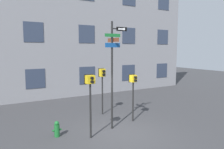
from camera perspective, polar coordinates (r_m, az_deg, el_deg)
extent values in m
plane|color=#38383A|center=(9.99, 2.56, -15.07)|extent=(60.00, 60.00, 0.00)
cube|color=gray|center=(17.27, -13.45, 15.82)|extent=(24.00, 0.60, 13.03)
cube|color=#2D384C|center=(16.37, -19.37, -1.03)|extent=(1.34, 0.03, 1.38)
cube|color=#2D384C|center=(17.56, -6.47, -0.21)|extent=(1.34, 0.03, 1.38)
cube|color=#2D384C|center=(19.52, 4.32, 0.49)|extent=(1.34, 0.03, 1.38)
cube|color=#2D384C|center=(22.04, 12.90, 1.03)|extent=(1.34, 0.03, 1.38)
cube|color=#2D384C|center=(16.28, -19.81, 10.41)|extent=(1.34, 0.03, 1.38)
cube|color=#2D384C|center=(17.49, -6.60, 10.45)|extent=(1.34, 0.03, 1.38)
cube|color=#2D384C|center=(19.45, 4.41, 10.08)|extent=(1.34, 0.03, 1.38)
cube|color=#2D384C|center=(21.98, 13.12, 9.52)|extent=(1.34, 0.03, 1.38)
cube|color=#2D384C|center=(22.39, 13.35, 17.87)|extent=(1.34, 0.03, 1.38)
cylinder|color=black|center=(9.95, 0.00, -0.48)|extent=(0.09, 0.09, 4.93)
cube|color=black|center=(10.05, 1.27, 11.85)|extent=(0.50, 0.05, 0.05)
cube|color=#196B2D|center=(9.84, 0.18, 10.21)|extent=(0.79, 0.02, 0.14)
cube|color=brown|center=(9.91, 0.30, 9.00)|extent=(0.02, 0.96, 0.17)
cube|color=#14478C|center=(9.82, 0.18, 7.66)|extent=(0.76, 0.02, 0.20)
cube|color=black|center=(10.17, 2.55, 11.78)|extent=(0.56, 0.02, 0.18)
cube|color=white|center=(10.14, 2.39, 11.80)|extent=(0.32, 0.01, 0.07)
cone|color=white|center=(10.24, 3.35, 11.74)|extent=(0.10, 0.14, 0.14)
cylinder|color=black|center=(9.18, -5.64, -9.47)|extent=(0.08, 0.08, 2.30)
cube|color=gold|center=(8.91, -5.74, -1.29)|extent=(0.35, 0.26, 0.33)
cube|color=black|center=(9.04, -6.11, -1.19)|extent=(0.41, 0.02, 0.39)
cylinder|color=black|center=(8.73, -5.22, -0.95)|extent=(0.12, 0.12, 0.12)
cylinder|color=black|center=(8.75, -5.21, -1.93)|extent=(0.12, 0.12, 0.12)
cylinder|color=silver|center=(8.78, -5.37, -0.91)|extent=(0.09, 0.01, 0.09)
cylinder|color=black|center=(11.30, 5.50, -7.09)|extent=(0.08, 0.08, 2.05)
cube|color=gold|center=(11.08, 5.56, -1.06)|extent=(0.30, 0.26, 0.35)
cube|color=black|center=(11.19, 5.14, -0.98)|extent=(0.36, 0.02, 0.41)
cylinder|color=black|center=(10.92, 6.15, -0.76)|extent=(0.12, 0.12, 0.12)
cylinder|color=black|center=(10.94, 6.14, -1.58)|extent=(0.12, 0.12, 0.12)
cylinder|color=silver|center=(10.96, 5.98, -0.73)|extent=(0.10, 0.01, 0.10)
cylinder|color=black|center=(12.44, -2.54, -5.49)|extent=(0.08, 0.08, 2.18)
cube|color=gold|center=(12.24, -2.57, 0.48)|extent=(0.28, 0.26, 0.43)
cube|color=black|center=(12.36, -2.87, 0.54)|extent=(0.34, 0.02, 0.49)
cylinder|color=black|center=(12.06, -2.15, 0.85)|extent=(0.15, 0.12, 0.15)
cylinder|color=black|center=(12.08, -2.15, -0.05)|extent=(0.15, 0.12, 0.15)
cylinder|color=orange|center=(12.11, -2.27, 0.87)|extent=(0.12, 0.01, 0.12)
cylinder|color=#196028|center=(9.83, -14.18, -14.03)|extent=(0.23, 0.23, 0.52)
sphere|color=#196028|center=(9.72, -14.24, -12.26)|extent=(0.19, 0.19, 0.19)
cylinder|color=#196028|center=(9.78, -15.08, -14.00)|extent=(0.08, 0.08, 0.08)
cylinder|color=#196028|center=(9.86, -13.30, -13.78)|extent=(0.08, 0.08, 0.08)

